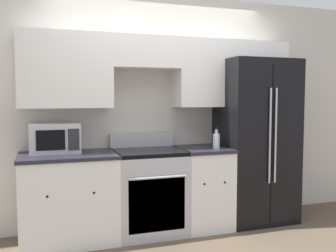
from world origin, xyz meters
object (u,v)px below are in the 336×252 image
oven_range (149,191)px  microwave (55,138)px  refrigerator (253,140)px  bottle (216,140)px

oven_range → microwave: 1.11m
oven_range → microwave: (-0.94, 0.10, 0.59)m
refrigerator → microwave: refrigerator is taller
microwave → bottle: (1.68, -0.20, -0.06)m
oven_range → refrigerator: size_ratio=0.56×
bottle → microwave: bearing=173.1°
refrigerator → bottle: bearing=-164.0°
oven_range → refrigerator: refrigerator is taller
microwave → bottle: bearing=-6.9°
refrigerator → bottle: (-0.56, -0.16, 0.04)m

